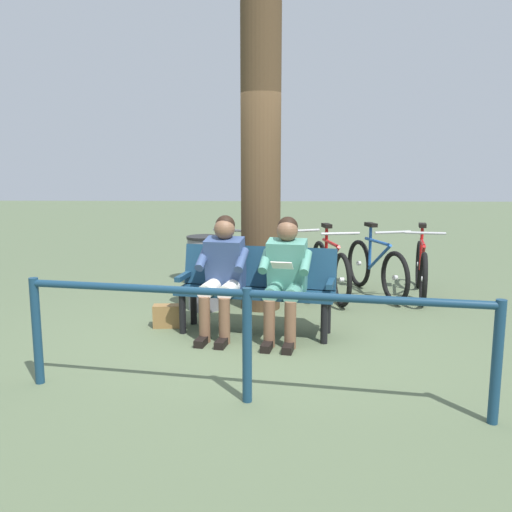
% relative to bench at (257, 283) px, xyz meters
% --- Properties ---
extents(ground_plane, '(40.00, 40.00, 0.00)m').
position_rel_bench_xyz_m(ground_plane, '(0.15, 0.24, -0.51)').
color(ground_plane, '#566647').
extents(bench, '(1.66, 0.78, 0.87)m').
position_rel_bench_xyz_m(bench, '(0.00, 0.00, 0.00)').
color(bench, navy).
rests_on(bench, ground).
extents(person_reading, '(0.54, 0.81, 1.20)m').
position_rel_bench_xyz_m(person_reading, '(-0.29, 0.22, 0.16)').
color(person_reading, '#4C8C7A').
rests_on(person_reading, ground).
extents(person_companion, '(0.54, 0.81, 1.20)m').
position_rel_bench_xyz_m(person_companion, '(0.34, 0.10, 0.16)').
color(person_companion, '#334772').
rests_on(person_companion, ground).
extents(handbag, '(0.31, 0.16, 0.24)m').
position_rel_bench_xyz_m(handbag, '(0.95, -0.10, -0.39)').
color(handbag, olive).
rests_on(handbag, ground).
extents(tree_trunk, '(0.46, 0.46, 3.48)m').
position_rel_bench_xyz_m(tree_trunk, '(-0.02, -0.93, 1.23)').
color(tree_trunk, '#4C3823').
rests_on(tree_trunk, ground).
extents(litter_bin, '(0.41, 0.41, 0.88)m').
position_rel_bench_xyz_m(litter_bin, '(0.65, -0.84, -0.07)').
color(litter_bin, slate).
rests_on(litter_bin, ground).
extents(bicycle_silver, '(0.52, 1.66, 0.94)m').
position_rel_bench_xyz_m(bicycle_silver, '(-2.10, -1.59, -0.15)').
color(bicycle_silver, black).
rests_on(bicycle_silver, ground).
extents(bicycle_green, '(0.62, 1.63, 0.94)m').
position_rel_bench_xyz_m(bicycle_green, '(-1.52, -1.64, -0.15)').
color(bicycle_green, black).
rests_on(bicycle_green, ground).
extents(bicycle_black, '(0.49, 1.66, 0.94)m').
position_rel_bench_xyz_m(bicycle_black, '(-0.90, -1.51, -0.15)').
color(bicycle_black, black).
rests_on(bicycle_black, ground).
extents(bicycle_orange, '(0.71, 1.59, 0.94)m').
position_rel_bench_xyz_m(bicycle_orange, '(-0.38, -1.76, -0.15)').
color(bicycle_orange, black).
rests_on(bicycle_orange, ground).
extents(bicycle_purple, '(0.72, 1.58, 0.94)m').
position_rel_bench_xyz_m(bicycle_purple, '(0.22, -1.77, -0.15)').
color(bicycle_purple, black).
rests_on(bicycle_purple, ground).
extents(railing_fence, '(3.38, 0.65, 0.85)m').
position_rel_bench_xyz_m(railing_fence, '(0.02, 1.71, 0.09)').
color(railing_fence, navy).
rests_on(railing_fence, ground).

